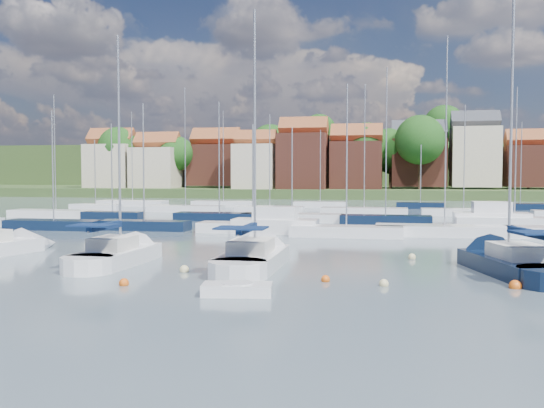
# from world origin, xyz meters

# --- Properties ---
(ground) EXTENTS (260.00, 260.00, 0.00)m
(ground) POSITION_xyz_m (0.00, 40.00, 0.00)
(ground) COLOR #4F626B
(ground) RESTS_ON ground
(sailboat_left) EXTENTS (2.83, 10.03, 13.64)m
(sailboat_left) POSITION_xyz_m (-10.66, 2.95, 0.36)
(sailboat_left) COLOR silver
(sailboat_left) RESTS_ON ground
(sailboat_centre) EXTENTS (3.05, 10.92, 14.82)m
(sailboat_centre) POSITION_xyz_m (-3.05, 3.42, 0.36)
(sailboat_centre) COLOR silver
(sailboat_centre) RESTS_ON ground
(sailboat_navy) EXTENTS (5.86, 11.59, 15.55)m
(sailboat_navy) POSITION_xyz_m (9.76, 4.03, 0.36)
(sailboat_navy) COLOR black
(sailboat_navy) RESTS_ON ground
(sailboat_far) EXTENTS (4.66, 9.73, 12.57)m
(sailboat_far) POSITION_xyz_m (-19.48, 4.55, 0.34)
(sailboat_far) COLOR silver
(sailboat_far) RESTS_ON ground
(tender) EXTENTS (3.03, 1.75, 0.62)m
(tender) POSITION_xyz_m (-2.01, -5.03, 0.24)
(tender) COLOR silver
(tender) RESTS_ON ground
(buoy_b) EXTENTS (0.45, 0.45, 0.45)m
(buoy_b) POSITION_xyz_m (-7.51, -3.95, 0.00)
(buoy_b) COLOR #D85914
(buoy_b) RESTS_ON ground
(buoy_c) EXTENTS (0.49, 0.49, 0.49)m
(buoy_c) POSITION_xyz_m (-6.12, 0.09, 0.00)
(buoy_c) COLOR beige
(buoy_c) RESTS_ON ground
(buoy_d) EXTENTS (0.43, 0.43, 0.43)m
(buoy_d) POSITION_xyz_m (3.88, -1.80, 0.00)
(buoy_d) COLOR beige
(buoy_d) RESTS_ON ground
(buoy_e) EXTENTS (0.44, 0.44, 0.44)m
(buoy_e) POSITION_xyz_m (5.34, 7.08, 0.00)
(buoy_e) COLOR beige
(buoy_e) RESTS_ON ground
(buoy_f) EXTENTS (0.54, 0.54, 0.54)m
(buoy_f) POSITION_xyz_m (9.49, -1.23, 0.00)
(buoy_f) COLOR #D85914
(buoy_f) RESTS_ON ground
(buoy_g) EXTENTS (0.42, 0.42, 0.42)m
(buoy_g) POSITION_xyz_m (1.21, -1.22, 0.00)
(buoy_g) COLOR #D85914
(buoy_g) RESTS_ON ground
(marina_field) EXTENTS (79.62, 41.41, 15.93)m
(marina_field) POSITION_xyz_m (1.91, 35.15, 0.43)
(marina_field) COLOR silver
(marina_field) RESTS_ON ground
(far_shore_town) EXTENTS (212.46, 90.00, 22.27)m
(far_shore_town) POSITION_xyz_m (2.23, 132.67, 4.61)
(far_shore_town) COLOR #3B4D26
(far_shore_town) RESTS_ON ground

